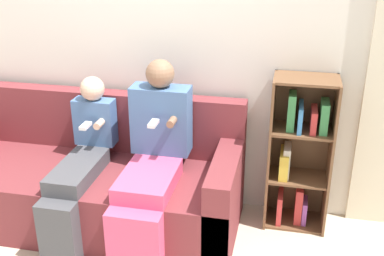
# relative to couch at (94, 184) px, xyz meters

# --- Properties ---
(back_wall) EXTENTS (10.00, 0.06, 2.55)m
(back_wall) POSITION_rel_couch_xyz_m (0.29, 0.47, 0.98)
(back_wall) COLOR silver
(back_wall) RESTS_ON ground_plane
(couch) EXTENTS (2.17, 0.87, 0.91)m
(couch) POSITION_rel_couch_xyz_m (0.00, 0.00, 0.00)
(couch) COLOR maroon
(couch) RESTS_ON ground_plane
(adult_seated) EXTENTS (0.42, 0.84, 1.24)m
(adult_seated) POSITION_rel_couch_xyz_m (0.50, -0.09, 0.34)
(adult_seated) COLOR #DB4C75
(adult_seated) RESTS_ON ground_plane
(child_seated) EXTENTS (0.30, 0.85, 1.08)m
(child_seated) POSITION_rel_couch_xyz_m (-0.02, -0.14, 0.25)
(child_seated) COLOR #47474C
(child_seated) RESTS_ON ground_plane
(bookshelf) EXTENTS (0.44, 0.32, 1.14)m
(bookshelf) POSITION_rel_couch_xyz_m (1.47, 0.30, 0.26)
(bookshelf) COLOR brown
(bookshelf) RESTS_ON ground_plane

